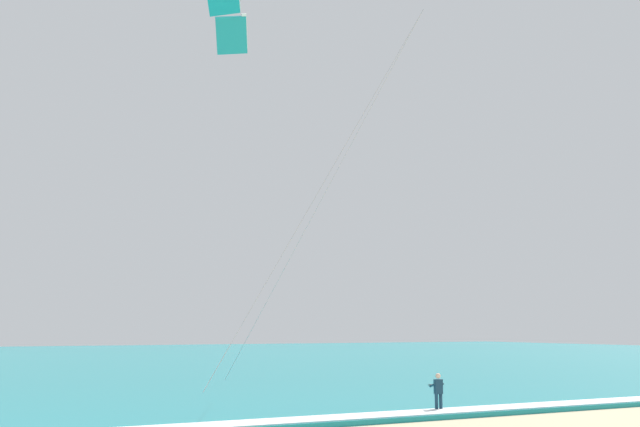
% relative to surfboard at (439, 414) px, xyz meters
% --- Properties ---
extents(sea, '(200.00, 120.00, 0.20)m').
position_rel_surfboard_xyz_m(sea, '(-0.64, 58.40, 0.07)').
color(sea, teal).
rests_on(sea, ground).
extents(surf_foam, '(200.00, 1.68, 0.04)m').
position_rel_surfboard_xyz_m(surf_foam, '(-0.64, -0.60, 0.19)').
color(surf_foam, white).
rests_on(surf_foam, sea).
extents(surfboard, '(0.66, 1.45, 0.09)m').
position_rel_surfboard_xyz_m(surfboard, '(0.00, 0.00, 0.00)').
color(surfboard, yellow).
rests_on(surfboard, ground).
extents(kitesurfer, '(0.57, 0.57, 1.69)m').
position_rel_surfboard_xyz_m(kitesurfer, '(0.00, 0.02, 0.91)').
color(kitesurfer, '#143347').
rests_on(kitesurfer, ground).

